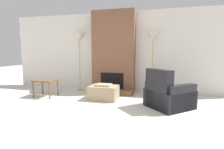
{
  "coord_description": "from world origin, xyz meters",
  "views": [
    {
      "loc": [
        1.45,
        -2.6,
        1.3
      ],
      "look_at": [
        0.0,
        2.7,
        0.59
      ],
      "focal_mm": 28.0,
      "sensor_mm": 36.0,
      "label": 1
    }
  ],
  "objects": [
    {
      "name": "ground_plane",
      "position": [
        0.0,
        0.0,
        0.0
      ],
      "size": [
        24.0,
        24.0,
        0.0
      ],
      "primitive_type": "plane",
      "color": "beige"
    },
    {
      "name": "floor_lamp_left",
      "position": [
        -1.17,
        2.81,
        1.7
      ],
      "size": [
        0.38,
        0.38,
        1.91
      ],
      "color": "tan",
      "rests_on": "ground_plane"
    },
    {
      "name": "armchair",
      "position": [
        1.65,
        1.59,
        0.29
      ],
      "size": [
        1.23,
        1.23,
        0.92
      ],
      "rotation": [
        0.0,
        0.0,
        2.33
      ],
      "color": "black",
      "rests_on": "ground_plane"
    },
    {
      "name": "ottoman",
      "position": [
        -0.01,
        1.88,
        0.2
      ],
      "size": [
        0.77,
        0.57,
        0.43
      ],
      "color": "#998460",
      "rests_on": "ground_plane"
    },
    {
      "name": "floor_lamp_right",
      "position": [
        1.24,
        2.81,
        1.69
      ],
      "size": [
        0.38,
        0.38,
        1.91
      ],
      "color": "tan",
      "rests_on": "ground_plane"
    },
    {
      "name": "side_table",
      "position": [
        -1.76,
        1.74,
        0.42
      ],
      "size": [
        0.61,
        0.49,
        0.5
      ],
      "color": "brown",
      "rests_on": "ground_plane"
    },
    {
      "name": "fireplace",
      "position": [
        0.0,
        2.88,
        1.24
      ],
      "size": [
        1.37,
        0.7,
        2.6
      ],
      "color": "brown",
      "rests_on": "ground_plane"
    },
    {
      "name": "wall_back",
      "position": [
        0.0,
        3.12,
        1.3
      ],
      "size": [
        7.57,
        0.06,
        2.6
      ],
      "primitive_type": "cube",
      "color": "silver",
      "rests_on": "ground_plane"
    }
  ]
}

